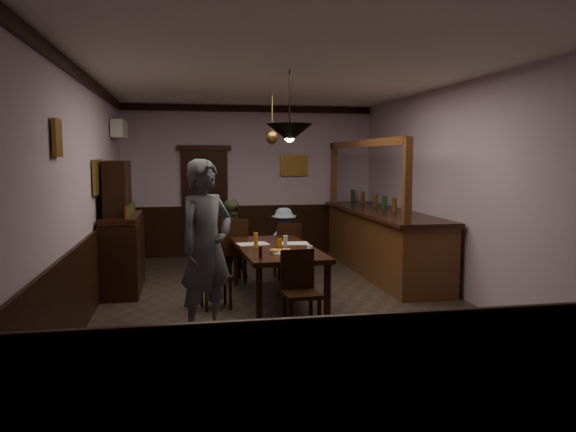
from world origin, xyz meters
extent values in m
cube|color=#2D2621|center=(0.00, 0.00, -0.01)|extent=(5.00, 8.00, 0.01)
cube|color=white|center=(0.00, 0.00, 3.00)|extent=(5.00, 8.00, 0.01)
cube|color=#C1A8C3|center=(0.00, 4.00, 1.50)|extent=(5.00, 0.01, 3.00)
cube|color=#C1A8C3|center=(0.00, -4.00, 1.50)|extent=(5.00, 0.01, 3.00)
cube|color=#C1A8C3|center=(-2.50, 0.00, 1.50)|extent=(0.01, 8.00, 3.00)
cube|color=#C1A8C3|center=(2.50, 0.00, 1.50)|extent=(0.01, 8.00, 3.00)
cube|color=black|center=(-0.07, 0.25, 0.72)|extent=(1.09, 2.24, 0.06)
cube|color=black|center=(-0.45, -0.79, 0.34)|extent=(0.07, 0.07, 0.69)
cube|color=black|center=(0.39, -0.75, 0.34)|extent=(0.07, 0.07, 0.69)
cube|color=black|center=(-0.53, 1.25, 0.34)|extent=(0.07, 0.07, 0.69)
cube|color=black|center=(0.31, 1.28, 0.34)|extent=(0.07, 0.07, 0.69)
cube|color=black|center=(-0.58, 1.58, 0.47)|extent=(0.50, 0.50, 0.05)
cube|color=black|center=(-0.55, 1.38, 0.75)|extent=(0.44, 0.11, 0.52)
cube|color=black|center=(-0.43, 1.78, 0.22)|extent=(0.04, 0.04, 0.45)
cube|color=black|center=(-0.78, 1.72, 0.22)|extent=(0.04, 0.04, 0.45)
cube|color=black|center=(-0.37, 1.43, 0.22)|extent=(0.04, 0.04, 0.45)
cube|color=black|center=(-0.73, 1.37, 0.22)|extent=(0.04, 0.04, 0.45)
cube|color=black|center=(0.32, 1.62, 0.43)|extent=(0.42, 0.42, 0.05)
cube|color=black|center=(0.33, 1.44, 0.69)|extent=(0.40, 0.06, 0.48)
cube|color=black|center=(0.47, 1.79, 0.20)|extent=(0.04, 0.04, 0.41)
cube|color=black|center=(0.15, 1.77, 0.20)|extent=(0.04, 0.04, 0.41)
cube|color=black|center=(0.49, 1.46, 0.20)|extent=(0.04, 0.04, 0.41)
cube|color=black|center=(0.17, 1.45, 0.20)|extent=(0.04, 0.04, 0.41)
cube|color=black|center=(-0.01, -1.15, 0.42)|extent=(0.42, 0.42, 0.05)
cube|color=black|center=(-0.02, -0.97, 0.68)|extent=(0.40, 0.07, 0.47)
cube|color=black|center=(-0.16, -1.32, 0.20)|extent=(0.04, 0.04, 0.41)
cube|color=black|center=(0.16, -1.30, 0.20)|extent=(0.04, 0.04, 0.41)
cube|color=black|center=(-0.18, -1.00, 0.20)|extent=(0.04, 0.04, 0.41)
cube|color=black|center=(0.14, -0.98, 0.20)|extent=(0.04, 0.04, 0.41)
cube|color=black|center=(-0.91, 0.01, 0.42)|extent=(0.44, 0.44, 0.05)
cube|color=black|center=(-1.08, -0.02, 0.67)|extent=(0.10, 0.39, 0.46)
cube|color=black|center=(-0.73, -0.12, 0.20)|extent=(0.04, 0.04, 0.40)
cube|color=black|center=(-0.78, 0.19, 0.20)|extent=(0.04, 0.04, 0.40)
cube|color=black|center=(-1.04, -0.17, 0.20)|extent=(0.04, 0.04, 0.40)
cube|color=black|center=(-1.09, 0.14, 0.20)|extent=(0.04, 0.04, 0.40)
imported|color=#575863|center=(-1.07, -1.05, 0.98)|extent=(0.85, 0.81, 1.95)
imported|color=#495030|center=(-0.59, 1.78, 0.64)|extent=(0.73, 0.63, 1.29)
imported|color=slate|center=(0.31, 1.82, 0.57)|extent=(0.77, 0.49, 1.14)
cube|color=silver|center=(-0.36, 0.54, 0.75)|extent=(0.47, 0.37, 0.01)
cube|color=silver|center=(0.22, 0.48, 0.75)|extent=(0.44, 0.33, 0.01)
cube|color=#FEDA5D|center=(-0.10, -0.03, 0.75)|extent=(0.16, 0.16, 0.00)
cylinder|color=white|center=(0.22, -0.31, 0.76)|extent=(0.15, 0.15, 0.01)
imported|color=white|center=(0.29, -0.24, 0.80)|extent=(0.08, 0.08, 0.07)
cylinder|color=white|center=(-0.10, -0.30, 0.76)|extent=(0.22, 0.22, 0.01)
torus|color=#C68C47|center=(-0.17, -0.26, 0.79)|extent=(0.13, 0.13, 0.04)
torus|color=#C68C47|center=(-0.02, -0.26, 0.79)|extent=(0.13, 0.13, 0.04)
cylinder|color=orange|center=(-0.03, 0.20, 0.81)|extent=(0.07, 0.07, 0.12)
cylinder|color=#BF721E|center=(-0.35, 0.28, 0.85)|extent=(0.06, 0.06, 0.20)
cylinder|color=silver|center=(0.06, 0.29, 0.82)|extent=(0.06, 0.06, 0.15)
cylinder|color=black|center=(-0.40, -0.56, 0.82)|extent=(0.04, 0.04, 0.14)
cube|color=black|center=(-2.20, 1.23, 0.52)|extent=(0.52, 1.45, 1.04)
cube|color=black|center=(-2.20, 1.23, 1.09)|extent=(0.50, 1.40, 0.08)
cube|color=black|center=(-2.25, 1.23, 1.50)|extent=(0.31, 0.93, 0.83)
cube|color=#502A15|center=(2.00, 1.76, 0.51)|extent=(0.84, 3.92, 1.03)
cube|color=black|center=(1.98, 1.76, 1.05)|extent=(0.93, 4.01, 0.06)
cube|color=#502A15|center=(1.63, 1.76, 2.19)|extent=(0.10, 3.83, 0.12)
cube|color=#502A15|center=(1.63, -0.10, 1.63)|extent=(0.10, 0.10, 1.21)
cube|color=#502A15|center=(1.63, 3.63, 1.63)|extent=(0.10, 0.10, 1.21)
cube|color=black|center=(-0.90, 3.95, 1.05)|extent=(0.90, 0.06, 2.10)
cube|color=white|center=(-2.38, 2.90, 2.45)|extent=(0.20, 0.85, 0.30)
cube|color=olive|center=(-2.46, -1.60, 2.15)|extent=(0.04, 0.28, 0.36)
cube|color=olive|center=(-2.46, 0.80, 1.70)|extent=(0.04, 0.62, 0.48)
cube|color=olive|center=(0.90, 3.96, 1.80)|extent=(0.55, 0.04, 0.42)
cylinder|color=black|center=(-0.04, -0.55, 2.63)|extent=(0.02, 0.02, 0.74)
cone|color=black|center=(-0.04, -0.55, 2.26)|extent=(0.56, 0.56, 0.22)
sphere|color=#FFD88C|center=(-0.04, -0.55, 2.21)|extent=(0.12, 0.12, 0.12)
cylinder|color=#BF8C3F|center=(0.10, 1.66, 2.65)|extent=(0.02, 0.02, 0.70)
cone|color=#BF8C3F|center=(0.10, 1.66, 2.30)|extent=(0.20, 0.20, 0.22)
sphere|color=#FFD88C|center=(0.10, 1.66, 2.25)|extent=(0.12, 0.12, 0.12)
cylinder|color=#BF8C3F|center=(0.30, 3.00, 2.65)|extent=(0.02, 0.02, 0.70)
cone|color=#BF8C3F|center=(0.30, 3.00, 2.30)|extent=(0.20, 0.20, 0.22)
sphere|color=#FFD88C|center=(0.30, 3.00, 2.25)|extent=(0.12, 0.12, 0.12)
camera|label=1|loc=(-1.29, -7.23, 1.97)|focal=35.00mm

